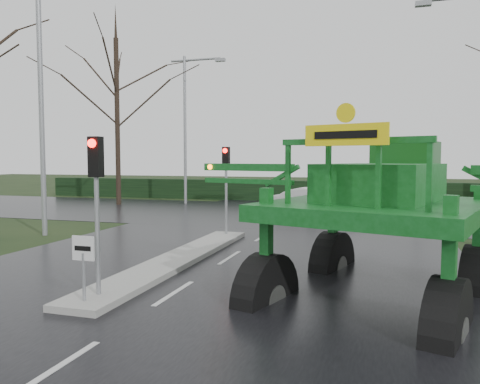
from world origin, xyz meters
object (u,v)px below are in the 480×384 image
(white_sedan, at_px, (316,218))
(crop_sprayer, at_px, (272,188))
(street_light_right, at_px, (479,88))
(street_light_left_far, at_px, (189,116))
(keep_left_sign, at_px, (83,258))
(traffic_signal_near, at_px, (96,181))
(traffic_signal_far, at_px, (419,167))
(traffic_signal_mid, at_px, (226,171))
(street_light_left_near, at_px, (47,84))

(white_sedan, bearing_deg, crop_sprayer, -167.97)
(street_light_right, relative_size, street_light_left_far, 1.00)
(keep_left_sign, relative_size, crop_sprayer, 0.15)
(street_light_right, height_order, street_light_left_far, same)
(traffic_signal_near, xyz_separation_m, street_light_left_far, (-6.89, 21.01, 3.40))
(traffic_signal_far, relative_size, street_light_right, 0.35)
(traffic_signal_mid, bearing_deg, traffic_signal_near, -90.00)
(street_light_right, distance_m, white_sedan, 9.67)
(keep_left_sign, height_order, traffic_signal_mid, traffic_signal_mid)
(street_light_left_near, relative_size, crop_sprayer, 1.14)
(traffic_signal_near, bearing_deg, crop_sprayer, 22.37)
(street_light_left_near, distance_m, street_light_right, 17.45)
(traffic_signal_near, xyz_separation_m, street_light_right, (9.49, 13.01, 3.40))
(crop_sprayer, bearing_deg, street_light_left_far, 134.76)
(traffic_signal_near, height_order, traffic_signal_mid, same)
(keep_left_sign, bearing_deg, street_light_left_near, 132.59)
(keep_left_sign, height_order, street_light_left_near, street_light_left_near)
(traffic_signal_far, xyz_separation_m, street_light_left_near, (-14.69, -14.01, 3.40))
(street_light_right, bearing_deg, traffic_signal_far, 101.95)
(traffic_signal_far, bearing_deg, street_light_left_near, 43.63)
(traffic_signal_near, distance_m, traffic_signal_mid, 8.50)
(keep_left_sign, xyz_separation_m, street_light_right, (9.49, 13.50, 4.93))
(street_light_left_far, bearing_deg, street_light_left_near, -90.00)
(traffic_signal_far, xyz_separation_m, white_sedan, (-5.33, -5.13, -2.59))
(traffic_signal_mid, bearing_deg, crop_sprayer, -63.88)
(traffic_signal_mid, height_order, street_light_right, street_light_right)
(crop_sprayer, bearing_deg, white_sedan, 110.82)
(traffic_signal_near, distance_m, crop_sprayer, 3.75)
(keep_left_sign, xyz_separation_m, street_light_left_far, (-6.89, 21.50, 4.93))
(white_sedan, bearing_deg, keep_left_sign, 179.51)
(traffic_signal_near, bearing_deg, street_light_right, 53.87)
(street_light_right, distance_m, street_light_left_far, 18.24)
(traffic_signal_mid, relative_size, traffic_signal_far, 1.00)
(traffic_signal_far, bearing_deg, street_light_left_far, 0.03)
(street_light_left_far, xyz_separation_m, white_sedan, (9.37, -5.12, -5.99))
(traffic_signal_far, distance_m, street_light_right, 8.86)
(traffic_signal_mid, distance_m, white_sedan, 8.21)
(white_sedan, bearing_deg, street_light_right, -104.18)
(traffic_signal_near, height_order, white_sedan, traffic_signal_near)
(keep_left_sign, height_order, street_light_left_far, street_light_left_far)
(keep_left_sign, relative_size, street_light_left_near, 0.14)
(traffic_signal_mid, distance_m, crop_sprayer, 7.88)
(traffic_signal_far, height_order, street_light_left_far, street_light_left_far)
(street_light_left_near, bearing_deg, traffic_signal_far, 43.63)
(white_sedan, bearing_deg, street_light_left_near, 141.55)
(street_light_left_far, distance_m, white_sedan, 12.24)
(traffic_signal_near, relative_size, crop_sprayer, 0.40)
(street_light_right, relative_size, white_sedan, 2.13)
(white_sedan, bearing_deg, traffic_signal_mid, 169.58)
(traffic_signal_mid, bearing_deg, street_light_left_far, 118.86)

